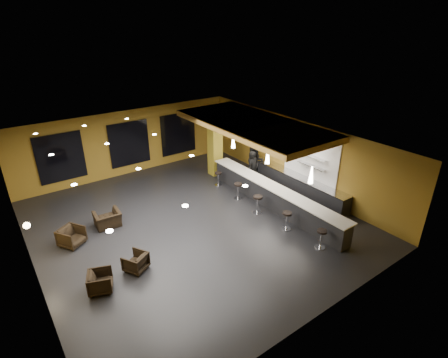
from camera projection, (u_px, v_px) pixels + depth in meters
floor at (193, 223)px, 14.81m from camera, size 12.00×13.00×0.10m
ceiling at (189, 143)px, 13.29m from camera, size 12.00×13.00×0.10m
wall_back at (129, 142)px, 18.86m from camera, size 12.00×0.10×3.50m
wall_front at (319, 274)px, 9.24m from camera, size 12.00×0.10×3.50m
wall_left at (24, 236)px, 10.84m from camera, size 0.10×13.00×3.50m
wall_right at (296, 154)px, 17.26m from camera, size 0.10×13.00×3.50m
wood_soffit at (252, 125)px, 16.23m from camera, size 3.60×8.00×0.28m
window_left at (61, 158)px, 16.94m from camera, size 2.20×0.06×2.40m
window_center at (129, 144)px, 18.80m from camera, size 2.20×0.06×2.40m
window_right at (178, 134)px, 20.39m from camera, size 2.20×0.06×2.40m
tile_backsplash at (311, 156)px, 16.38m from camera, size 0.06×3.20×2.40m
bar_counter at (273, 197)px, 15.78m from camera, size 0.60×8.00×1.00m
bar_top at (274, 187)px, 15.56m from camera, size 0.78×8.10×0.05m
prep_counter at (296, 184)px, 17.24m from camera, size 0.70×6.00×0.86m
prep_top at (296, 175)px, 17.05m from camera, size 0.72×6.00×0.03m
wall_shelf_lower at (311, 165)px, 16.32m from camera, size 0.30×1.50×0.03m
wall_shelf_upper at (312, 156)px, 16.13m from camera, size 0.30×1.50×0.03m
column at (215, 144)px, 18.63m from camera, size 0.60×0.60×3.50m
wall_sconce at (27, 226)px, 11.27m from camera, size 0.22×0.22×0.22m
pendant_0 at (311, 175)px, 13.53m from camera, size 0.20×0.20×0.70m
pendant_1 at (268, 156)px, 15.37m from camera, size 0.20×0.20×0.70m
pendant_2 at (233, 141)px, 17.20m from camera, size 0.20×0.20×0.70m
staff_a at (253, 169)px, 17.60m from camera, size 0.74×0.54×1.88m
staff_b at (256, 162)px, 18.54m from camera, size 1.02×0.88×1.81m
staff_c at (253, 160)px, 18.81m from camera, size 0.96×0.70×1.81m
armchair_a at (100, 281)px, 11.01m from camera, size 0.96×0.94×0.68m
armchair_b at (136, 262)px, 11.91m from camera, size 0.96×0.97×0.65m
armchair_c at (72, 237)px, 13.20m from camera, size 1.11×1.11×0.74m
armchair_d at (108, 219)px, 14.40m from camera, size 1.07×0.95×0.66m
bar_stool_0 at (321, 237)px, 12.98m from camera, size 0.39×0.39×0.77m
bar_stool_1 at (287, 219)px, 14.13m from camera, size 0.40×0.40×0.78m
bar_stool_2 at (258, 202)px, 15.29m from camera, size 0.42×0.42×0.84m
bar_stool_3 at (238, 189)px, 16.51m from camera, size 0.41×0.41×0.80m
bar_stool_4 at (218, 177)px, 17.84m from camera, size 0.37×0.37×0.74m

